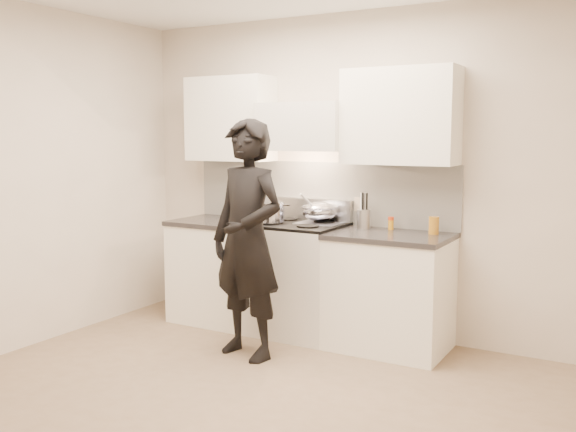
% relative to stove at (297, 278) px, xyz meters
% --- Properties ---
extents(ground_plane, '(4.00, 4.00, 0.00)m').
position_rel_stove_xyz_m(ground_plane, '(0.30, -1.42, -0.47)').
color(ground_plane, '#877158').
extents(room_shell, '(4.04, 3.54, 2.70)m').
position_rel_stove_xyz_m(room_shell, '(0.24, -1.05, 1.12)').
color(room_shell, beige).
rests_on(room_shell, ground).
extents(stove, '(0.76, 0.65, 0.96)m').
position_rel_stove_xyz_m(stove, '(0.00, 0.00, 0.00)').
color(stove, silver).
rests_on(stove, ground).
extents(counter_right, '(0.92, 0.67, 0.92)m').
position_rel_stove_xyz_m(counter_right, '(0.83, 0.00, -0.01)').
color(counter_right, white).
rests_on(counter_right, ground).
extents(counter_left, '(0.82, 0.67, 0.92)m').
position_rel_stove_xyz_m(counter_left, '(-0.78, 0.00, -0.01)').
color(counter_left, white).
rests_on(counter_left, ground).
extents(wok, '(0.31, 0.39, 0.25)m').
position_rel_stove_xyz_m(wok, '(0.15, 0.13, 0.57)').
color(wok, silver).
rests_on(wok, stove).
extents(stock_pot, '(0.34, 0.30, 0.16)m').
position_rel_stove_xyz_m(stock_pot, '(-0.20, -0.11, 0.57)').
color(stock_pot, silver).
rests_on(stock_pot, stove).
extents(utensil_crock, '(0.11, 0.11, 0.29)m').
position_rel_stove_xyz_m(utensil_crock, '(0.54, 0.16, 0.54)').
color(utensil_crock, '#ACACAC').
rests_on(utensil_crock, counter_right).
extents(spice_jar, '(0.05, 0.05, 0.10)m').
position_rel_stove_xyz_m(spice_jar, '(0.76, 0.20, 0.50)').
color(spice_jar, orange).
rests_on(spice_jar, counter_right).
extents(oil_glass, '(0.08, 0.08, 0.14)m').
position_rel_stove_xyz_m(oil_glass, '(1.13, 0.14, 0.51)').
color(oil_glass, '#AB701A').
rests_on(oil_glass, counter_right).
extents(person, '(0.73, 0.56, 1.80)m').
position_rel_stove_xyz_m(person, '(-0.04, -0.70, 0.43)').
color(person, black).
rests_on(person, ground).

